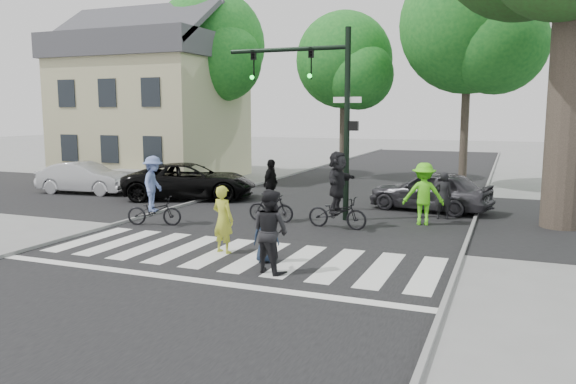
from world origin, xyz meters
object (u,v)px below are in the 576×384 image
Objects in this scene: pedestrian_adult at (270,231)px; car_suv at (190,181)px; car_silver at (85,178)px; car_grey at (430,191)px; cyclist_mid at (271,196)px; cyclist_right at (338,194)px; pedestrian_woman at (223,219)px; cyclist_left at (154,195)px; pedestrian_child at (266,236)px; traffic_signal at (321,97)px.

pedestrian_adult is 0.35× the size of car_suv.
car_grey is (14.16, 1.08, 0.05)m from car_silver.
car_grey is at bearing 41.55° from cyclist_mid.
car_suv is at bearing -27.90° from pedestrian_adult.
cyclist_mid is 2.25m from cyclist_right.
pedestrian_woman is 0.79× the size of cyclist_left.
pedestrian_child is 10.07m from car_suv.
cyclist_right is 7.81m from car_suv.
cyclist_left reaches higher than cyclist_mid.
cyclist_mid is 0.86× the size of cyclist_right.
cyclist_left is 0.53× the size of car_silver.
traffic_signal reaches higher than car_suv.
cyclist_left is at bearing -162.93° from cyclist_right.
pedestrian_adult is 0.92× the size of cyclist_mid.
pedestrian_adult is at bearing -66.58° from cyclist_mid.
traffic_signal is at bearing 126.38° from cyclist_right.
traffic_signal reaches higher than cyclist_right.
car_grey is (2.13, 4.06, -0.32)m from cyclist_right.
pedestrian_child is 4.80m from cyclist_mid.
traffic_signal is 6.04m from pedestrian_woman.
car_grey is at bearing -126.06° from pedestrian_child.
cyclist_left is (-5.30, 3.32, 0.01)m from pedestrian_adult.
pedestrian_adult is 0.85× the size of cyclist_left.
cyclist_mid is at bearing -45.03° from pedestrian_adult.
cyclist_right is at bearing -68.49° from pedestrian_adult.
cyclist_mid is at bearing -143.17° from car_suv.
pedestrian_woman is 1.41m from pedestrian_child.
cyclist_right is (5.31, 1.63, 0.11)m from cyclist_left.
pedestrian_adult is 14.40m from car_silver.
cyclist_mid is (3.08, 1.82, -0.11)m from cyclist_left.
car_silver is (-6.72, 4.61, -0.26)m from cyclist_left.
pedestrian_child is at bearing -159.02° from car_suv.
cyclist_right is at bearing -15.84° from car_grey.
cyclist_right is at bearing -99.75° from pedestrian_woman.
car_suv is 1.23× the size of car_grey.
pedestrian_child is 0.67× the size of pedestrian_adult.
cyclist_left is 1.08× the size of cyclist_mid.
traffic_signal is 6.03m from cyclist_left.
car_grey is at bearing -92.15° from car_silver.
cyclist_left is at bearing -17.12° from pedestrian_woman.
car_silver is at bearing 145.57° from cyclist_left.
traffic_signal is at bearing -105.09° from car_silver.
car_suv reaches higher than pedestrian_child.
car_grey is at bearing 41.62° from traffic_signal.
pedestrian_adult reaches higher than car_silver.
pedestrian_adult is at bearing -90.05° from cyclist_right.
car_suv is 9.23m from car_grey.
traffic_signal is at bearing -83.93° from pedestrian_woman.
car_silver is at bearing 73.45° from car_suv.
car_suv is at bearing 109.58° from cyclist_left.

